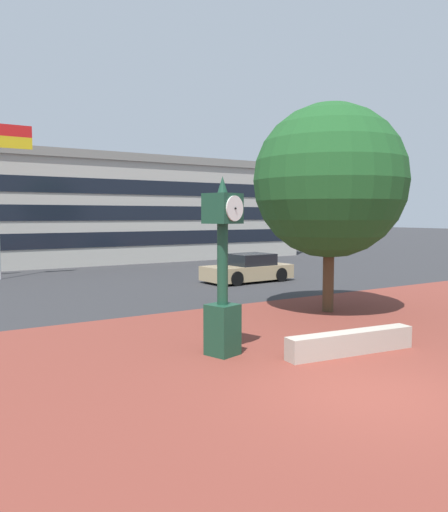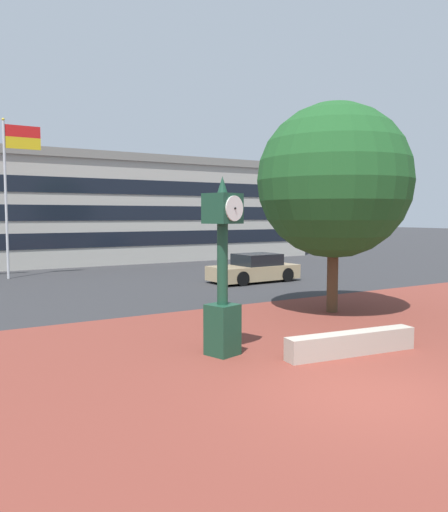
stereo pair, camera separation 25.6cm
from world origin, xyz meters
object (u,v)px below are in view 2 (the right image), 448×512
street_clock (222,275)px  car_street_mid (254,269)px  plaza_tree (337,185)px  civic_building (108,210)px  flagpole_secondary (11,181)px

street_clock → car_street_mid: (7.54, 9.76, -1.18)m
street_clock → car_street_mid: street_clock is taller
plaza_tree → car_street_mid: size_ratio=1.55×
street_clock → civic_building: (6.35, 27.08, 1.68)m
civic_building → plaza_tree: bearing=-91.4°
street_clock → civic_building: size_ratio=0.14×
flagpole_secondary → car_street_mid: bearing=-37.1°
car_street_mid → flagpole_secondary: 12.33m
street_clock → car_street_mid: bearing=35.4°
street_clock → car_street_mid: size_ratio=0.92×
plaza_tree → civic_building: size_ratio=0.24×
civic_building → car_street_mid: bearing=-86.1°
flagpole_secondary → civic_building: bearing=51.9°
plaza_tree → civic_building: bearing=88.6°
street_clock → plaza_tree: plaza_tree is taller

